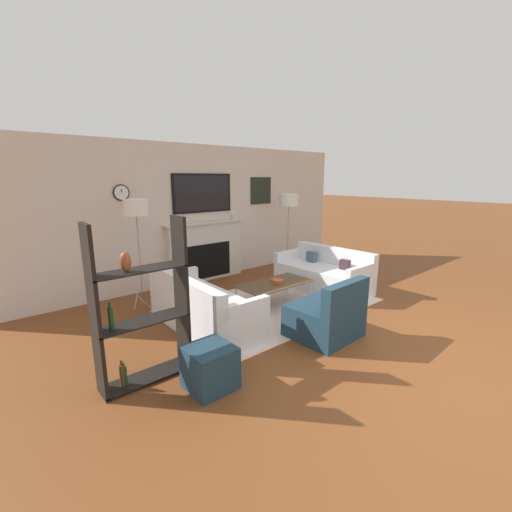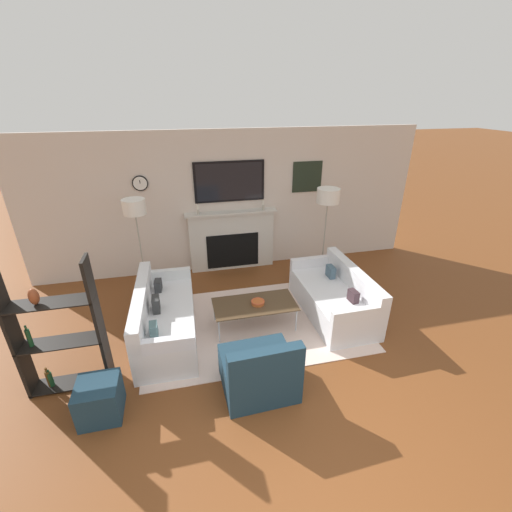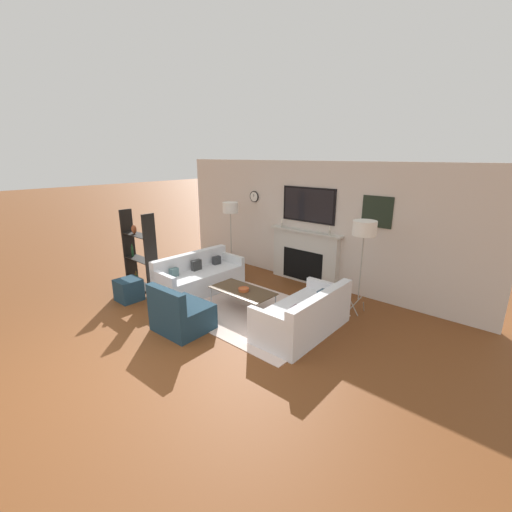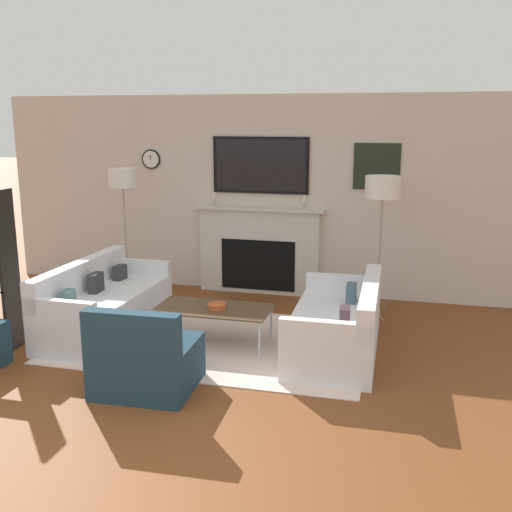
{
  "view_description": "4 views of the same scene",
  "coord_description": "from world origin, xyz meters",
  "views": [
    {
      "loc": [
        -3.67,
        -1.19,
        2.07
      ],
      "look_at": [
        -0.12,
        2.96,
        0.81
      ],
      "focal_mm": 24.0,
      "sensor_mm": 36.0,
      "label": 1
    },
    {
      "loc": [
        -0.96,
        -1.58,
        3.26
      ],
      "look_at": [
        0.13,
        3.1,
        0.97
      ],
      "focal_mm": 24.0,
      "sensor_mm": 36.0,
      "label": 2
    },
    {
      "loc": [
        4.12,
        -1.61,
        2.82
      ],
      "look_at": [
        0.1,
        2.9,
        1.02
      ],
      "focal_mm": 24.0,
      "sensor_mm": 36.0,
      "label": 3
    },
    {
      "loc": [
        1.96,
        -3.18,
        2.38
      ],
      "look_at": [
        0.32,
        3.23,
        0.86
      ],
      "focal_mm": 42.0,
      "sensor_mm": 36.0,
      "label": 4
    }
  ],
  "objects": [
    {
      "name": "coffee_table",
      "position": [
        -0.0,
        2.63,
        0.38
      ],
      "size": [
        1.24,
        0.62,
        0.4
      ],
      "color": "#4C3823",
      "rests_on": "ground_plane"
    },
    {
      "name": "floor_lamp_right",
      "position": [
        1.66,
        3.97,
        1.57
      ],
      "size": [
        0.41,
        0.41,
        1.74
      ],
      "color": "#9E998E",
      "rests_on": "ground_plane"
    },
    {
      "name": "couch_right",
      "position": [
        1.34,
        2.7,
        0.28
      ],
      "size": [
        0.88,
        1.76,
        0.76
      ],
      "color": "silver",
      "rests_on": "ground_plane"
    },
    {
      "name": "area_rug",
      "position": [
        0.0,
        2.7,
        0.01
      ],
      "size": [
        3.3,
        2.13,
        0.01
      ],
      "color": "beige",
      "rests_on": "ground_plane"
    },
    {
      "name": "floor_lamp_left",
      "position": [
        -1.66,
        3.97,
        1.59
      ],
      "size": [
        0.36,
        0.36,
        1.76
      ],
      "color": "#9E998E",
      "rests_on": "ground_plane"
    },
    {
      "name": "ottoman",
      "position": [
        -2.02,
        1.45,
        0.22
      ],
      "size": [
        0.45,
        0.45,
        0.44
      ],
      "color": "#1C3646",
      "rests_on": "ground_plane"
    },
    {
      "name": "fireplace_wall",
      "position": [
        0.0,
        4.77,
        1.22
      ],
      "size": [
        7.59,
        0.28,
        2.7
      ],
      "color": "beige",
      "rests_on": "ground_plane"
    },
    {
      "name": "shelf_unit",
      "position": [
        -2.46,
        2.0,
        0.79
      ],
      "size": [
        0.93,
        0.28,
        1.69
      ],
      "color": "black",
      "rests_on": "ground_plane"
    },
    {
      "name": "armchair",
      "position": [
        -0.23,
        1.4,
        0.27
      ],
      "size": [
        0.88,
        0.8,
        0.82
      ],
      "color": "#1C3646",
      "rests_on": "ground_plane"
    },
    {
      "name": "decorative_bowl",
      "position": [
        0.05,
        2.62,
        0.43
      ],
      "size": [
        0.2,
        0.2,
        0.06
      ],
      "color": "#B75324",
      "rests_on": "coffee_table"
    },
    {
      "name": "couch_left",
      "position": [
        -1.34,
        2.7,
        0.29
      ],
      "size": [
        0.83,
        1.91,
        0.8
      ],
      "color": "silver",
      "rests_on": "ground_plane"
    },
    {
      "name": "ground_plane",
      "position": [
        0.0,
        0.0,
        0.0
      ],
      "size": [
        60.0,
        60.0,
        0.0
      ],
      "primitive_type": "plane",
      "color": "brown"
    }
  ]
}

